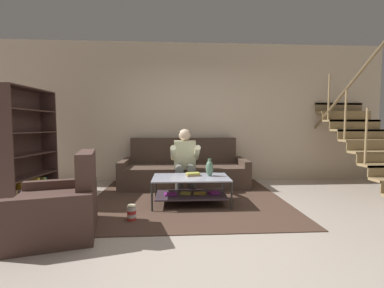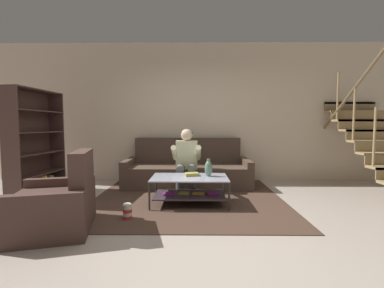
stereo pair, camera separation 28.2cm
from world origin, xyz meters
name	(u,v)px [view 1 (the left image)]	position (x,y,z in m)	size (l,w,h in m)	color
ground	(200,222)	(0.00, 0.00, 0.00)	(16.80, 16.80, 0.00)	#B7A89B
back_partition	(190,113)	(0.00, 2.46, 1.45)	(8.40, 0.12, 2.90)	beige
staircase_run	(369,138)	(3.19, 1.38, 0.95)	(1.04, 2.38, 2.59)	#A28559
couch	(184,171)	(-0.13, 1.95, 0.29)	(2.41, 0.90, 0.93)	#4D3B2F
person_seated_center	(185,158)	(-0.13, 1.40, 0.61)	(0.50, 0.58, 1.12)	#59594F
coffee_table	(191,186)	(-0.07, 0.72, 0.27)	(1.13, 0.65, 0.42)	#B0B4C6
area_rug	(187,195)	(-0.10, 1.20, 0.01)	(3.00, 3.16, 0.01)	#493428
vase	(210,168)	(0.22, 0.77, 0.54)	(0.12, 0.12, 0.26)	#557860
book_stack	(193,174)	(-0.03, 0.80, 0.44)	(0.22, 0.18, 0.05)	#9C7A4F
bookshelf	(25,156)	(-2.72, 1.24, 0.69)	(0.42, 1.13, 1.78)	#49312C
armchair	(60,208)	(-1.54, -0.24, 0.28)	(1.01, 1.07, 0.89)	#4A332C
popcorn_tub	(132,212)	(-0.84, 0.10, 0.10)	(0.11, 0.11, 0.21)	red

